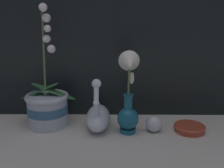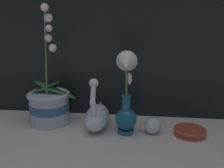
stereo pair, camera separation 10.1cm
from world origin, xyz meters
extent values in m
plane|color=beige|center=(0.00, 0.00, 0.00)|extent=(2.80, 2.80, 0.00)
cylinder|color=#B2BCCC|center=(-0.27, 0.15, 0.07)|extent=(0.16, 0.16, 0.13)
cylinder|color=#386689|center=(-0.27, 0.15, 0.07)|extent=(0.16, 0.16, 0.04)
torus|color=#B2BCCC|center=(-0.27, 0.15, 0.12)|extent=(0.17, 0.17, 0.02)
cylinder|color=#4C6B3D|center=(-0.27, 0.15, 0.30)|extent=(0.01, 0.05, 0.33)
ellipsoid|color=#2D6038|center=(-0.24, 0.14, 0.15)|extent=(0.18, 0.05, 0.08)
ellipsoid|color=#2D6038|center=(-0.30, 0.15, 0.15)|extent=(0.17, 0.06, 0.08)
sphere|color=white|center=(-0.26, 0.13, 0.47)|extent=(0.03, 0.03, 0.03)
sphere|color=white|center=(-0.25, 0.15, 0.43)|extent=(0.03, 0.03, 0.03)
sphere|color=white|center=(-0.25, 0.14, 0.39)|extent=(0.03, 0.03, 0.03)
sphere|color=white|center=(-0.26, 0.15, 0.35)|extent=(0.03, 0.03, 0.03)
sphere|color=white|center=(-0.24, 0.14, 0.31)|extent=(0.03, 0.03, 0.03)
ellipsoid|color=silver|center=(-0.06, 0.12, 0.05)|extent=(0.09, 0.19, 0.09)
cone|color=silver|center=(-0.06, 0.19, 0.06)|extent=(0.05, 0.07, 0.07)
cylinder|color=silver|center=(-0.06, 0.05, 0.10)|extent=(0.02, 0.05, 0.08)
sphere|color=silver|center=(-0.06, 0.03, 0.14)|extent=(0.02, 0.02, 0.02)
cylinder|color=silver|center=(-0.06, 0.04, 0.17)|extent=(0.02, 0.04, 0.07)
sphere|color=silver|center=(-0.06, 0.06, 0.20)|extent=(0.03, 0.03, 0.03)
cylinder|color=#195B75|center=(0.05, 0.08, 0.01)|extent=(0.06, 0.06, 0.02)
ellipsoid|color=#195B75|center=(0.05, 0.08, 0.06)|extent=(0.08, 0.08, 0.09)
cylinder|color=#195B75|center=(0.05, 0.08, 0.12)|extent=(0.03, 0.03, 0.05)
torus|color=#195B75|center=(0.05, 0.08, 0.15)|extent=(0.04, 0.04, 0.01)
cylinder|color=#567A47|center=(0.05, 0.07, 0.20)|extent=(0.01, 0.03, 0.11)
cone|color=white|center=(0.05, 0.05, 0.28)|extent=(0.08, 0.08, 0.08)
ellipsoid|color=white|center=(0.06, 0.08, 0.22)|extent=(0.02, 0.02, 0.04)
sphere|color=silver|center=(0.15, 0.09, 0.03)|extent=(0.06, 0.06, 0.06)
cylinder|color=#A8422D|center=(0.29, 0.09, 0.01)|extent=(0.11, 0.11, 0.02)
torus|color=#A8422D|center=(0.29, 0.09, 0.02)|extent=(0.12, 0.12, 0.01)
camera|label=1|loc=(0.00, -0.84, 0.45)|focal=42.00mm
camera|label=2|loc=(0.10, -0.84, 0.45)|focal=42.00mm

